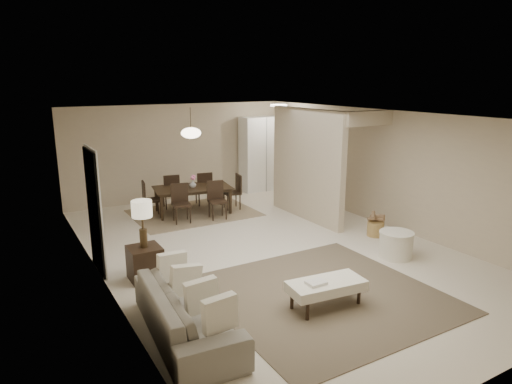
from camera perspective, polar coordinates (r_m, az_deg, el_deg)
floor at (r=8.71m, az=1.46°, el=-7.08°), size 9.00×9.00×0.00m
ceiling at (r=8.16m, az=1.57°, el=9.54°), size 9.00×9.00×0.00m
back_wall at (r=12.33m, az=-9.61°, el=4.99°), size 6.00×0.00×6.00m
left_wall at (r=7.27m, az=-19.03°, el=-1.78°), size 0.00×9.00×9.00m
right_wall at (r=10.22m, az=15.98°, el=2.82°), size 0.00×9.00×9.00m
partition at (r=10.35m, az=6.35°, el=3.42°), size 0.15×2.50×2.50m
doorway at (r=7.91m, az=-19.57°, el=-2.32°), size 0.04×0.90×2.04m
pantry_cabinet at (r=13.06m, az=0.68°, el=4.79°), size 1.20×0.55×2.10m
flush_light at (r=12.09m, az=2.85°, el=10.76°), size 0.44×0.44×0.05m
living_rug at (r=7.03m, az=8.41°, el=-12.56°), size 3.20×3.20×0.01m
sofa at (r=5.91m, az=-8.68°, el=-14.58°), size 2.24×1.03×0.64m
ottoman_bench at (r=6.57m, az=8.77°, el=-11.57°), size 1.13×0.61×0.39m
side_table at (r=7.56m, az=-13.69°, el=-8.64°), size 0.50×0.50×0.54m
table_lamp at (r=7.29m, az=-14.07°, el=-2.56°), size 0.32×0.32×0.76m
round_pouf at (r=8.60m, az=17.09°, el=-6.32°), size 0.61×0.61×0.47m
wicker_basket at (r=9.67m, az=14.70°, el=-4.49°), size 0.36×0.36×0.29m
dining_rug at (r=11.05m, az=-7.79°, el=-2.59°), size 2.80×2.10×0.01m
dining_table at (r=10.97m, az=-7.84°, el=-1.04°), size 1.93×1.29×0.63m
dining_chairs at (r=10.94m, az=-7.86°, el=-0.45°), size 2.35×1.86×0.87m
vase at (r=10.87m, az=-7.91°, el=0.99°), size 0.21×0.21×0.17m
yellow_mat at (r=11.92m, az=5.00°, el=-1.28°), size 0.91×0.68×0.01m
pendant_light at (r=10.67m, az=-8.13°, el=7.32°), size 0.46×0.46×0.71m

